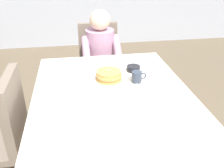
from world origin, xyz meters
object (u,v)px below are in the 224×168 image
(chair_left_side, at_px, (2,130))
(spoon_near_edge, at_px, (110,105))
(chair_diner, at_px, (99,60))
(cup_coffee, at_px, (137,77))
(bowl_butter, at_px, (133,68))
(diner_person, at_px, (101,53))
(plate_breakfast, at_px, (109,80))
(fork_left_of_plate, at_px, (84,84))
(knife_right_of_plate, at_px, (134,80))
(dining_table_main, at_px, (113,105))
(breakfast_stack, at_px, (109,75))

(chair_left_side, distance_m, spoon_near_edge, 0.77)
(chair_diner, distance_m, cup_coffee, 1.05)
(cup_coffee, height_order, bowl_butter, cup_coffee)
(diner_person, bearing_deg, plate_breakfast, 87.73)
(spoon_near_edge, bearing_deg, fork_left_of_plate, 98.69)
(fork_left_of_plate, bearing_deg, chair_diner, -16.15)
(plate_breakfast, relative_size, knife_right_of_plate, 1.40)
(dining_table_main, relative_size, breakfast_stack, 7.48)
(spoon_near_edge, bearing_deg, chair_left_side, 154.28)
(diner_person, bearing_deg, knife_right_of_plate, 100.82)
(dining_table_main, xyz_separation_m, cup_coffee, (0.21, 0.16, 0.13))
(chair_diner, bearing_deg, diner_person, 90.00)
(chair_left_side, xyz_separation_m, cup_coffee, (0.98, 0.16, 0.25))
(diner_person, bearing_deg, dining_table_main, 88.07)
(dining_table_main, distance_m, chair_diner, 1.18)
(plate_breakfast, distance_m, breakfast_stack, 0.04)
(chair_diner, height_order, breakfast_stack, chair_diner)
(dining_table_main, relative_size, bowl_butter, 13.85)
(fork_left_of_plate, distance_m, spoon_near_edge, 0.35)
(chair_left_side, distance_m, cup_coffee, 1.02)
(breakfast_stack, distance_m, knife_right_of_plate, 0.20)
(cup_coffee, relative_size, fork_left_of_plate, 0.63)
(knife_right_of_plate, bearing_deg, chair_diner, 4.35)
(knife_right_of_plate, distance_m, spoon_near_edge, 0.40)
(chair_diner, height_order, fork_left_of_plate, chair_diner)
(chair_left_side, bearing_deg, plate_breakfast, -75.02)
(plate_breakfast, height_order, bowl_butter, bowl_butter)
(plate_breakfast, distance_m, cup_coffee, 0.21)
(dining_table_main, xyz_separation_m, knife_right_of_plate, (0.19, 0.19, 0.09))
(diner_person, distance_m, knife_right_of_plate, 0.85)
(chair_diner, distance_m, bowl_butter, 0.87)
(diner_person, height_order, plate_breakfast, diner_person)
(chair_diner, bearing_deg, breakfast_stack, 87.95)
(chair_diner, distance_m, plate_breakfast, 0.99)
(fork_left_of_plate, bearing_deg, dining_table_main, -138.25)
(plate_breakfast, height_order, breakfast_stack, breakfast_stack)
(dining_table_main, distance_m, plate_breakfast, 0.23)
(diner_person, bearing_deg, cup_coffee, 101.47)
(chair_diner, relative_size, knife_right_of_plate, 4.65)
(chair_left_side, relative_size, spoon_near_edge, 6.20)
(dining_table_main, relative_size, knife_right_of_plate, 7.62)
(dining_table_main, bearing_deg, chair_diner, 88.33)
(breakfast_stack, bearing_deg, dining_table_main, -89.90)
(chair_left_side, bearing_deg, chair_diner, -34.52)
(chair_left_side, bearing_deg, cup_coffee, -80.65)
(chair_left_side, bearing_deg, dining_table_main, -90.00)
(dining_table_main, bearing_deg, bowl_butter, 57.44)
(dining_table_main, distance_m, knife_right_of_plate, 0.28)
(diner_person, bearing_deg, breakfast_stack, 87.56)
(breakfast_stack, bearing_deg, fork_left_of_plate, -174.43)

